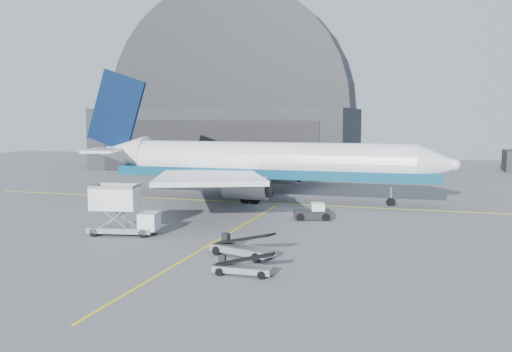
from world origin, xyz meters
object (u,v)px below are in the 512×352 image
(catering_truck, at_px, (121,211))
(belt_loader_a, at_px, (242,267))
(airliner, at_px, (257,162))
(pushback_tug, at_px, (313,213))
(belt_loader_b, at_px, (242,248))

(catering_truck, bearing_deg, belt_loader_a, -43.01)
(airliner, relative_size, belt_loader_a, 11.37)
(catering_truck, relative_size, belt_loader_a, 1.52)
(airliner, height_order, pushback_tug, airliner)
(belt_loader_a, bearing_deg, belt_loader_b, 107.81)
(pushback_tug, relative_size, belt_loader_b, 0.75)
(airliner, distance_m, belt_loader_a, 34.30)
(catering_truck, relative_size, pushback_tug, 1.57)
(pushback_tug, xyz_separation_m, belt_loader_a, (-0.55, -21.67, -0.14))
(belt_loader_a, bearing_deg, catering_truck, 146.68)
(catering_truck, bearing_deg, belt_loader_b, -29.30)
(pushback_tug, distance_m, belt_loader_b, 17.02)
(airliner, relative_size, catering_truck, 7.48)
(catering_truck, bearing_deg, pushback_tug, 29.67)
(belt_loader_a, relative_size, belt_loader_b, 0.78)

